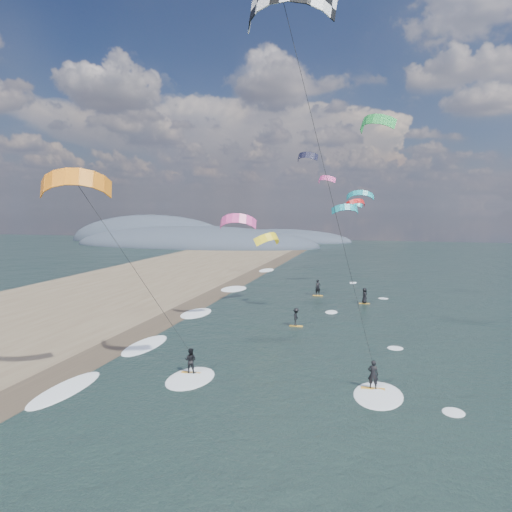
# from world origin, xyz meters

# --- Properties ---
(ground) EXTENTS (260.00, 260.00, 0.00)m
(ground) POSITION_xyz_m (0.00, 0.00, 0.00)
(ground) COLOR black
(ground) RESTS_ON ground
(wet_sand_strip) EXTENTS (3.00, 240.00, 0.00)m
(wet_sand_strip) POSITION_xyz_m (-12.00, 10.00, 0.00)
(wet_sand_strip) COLOR #382D23
(wet_sand_strip) RESTS_ON ground
(coastal_hills) EXTENTS (80.00, 41.00, 15.00)m
(coastal_hills) POSITION_xyz_m (-44.84, 107.86, 0.00)
(coastal_hills) COLOR #3D4756
(coastal_hills) RESTS_ON ground
(kitesurfer_near_a) EXTENTS (7.64, 8.46, 19.69)m
(kitesurfer_near_a) POSITION_xyz_m (2.97, 5.37, 14.91)
(kitesurfer_near_a) COLOR gold
(kitesurfer_near_a) RESTS_ON ground
(kitesurfer_near_b) EXTENTS (6.92, 8.70, 12.56)m
(kitesurfer_near_b) POSITION_xyz_m (-6.85, 5.99, 7.71)
(kitesurfer_near_b) COLOR gold
(kitesurfer_near_b) RESTS_ON ground
(far_kitesurfers) EXTENTS (6.33, 15.44, 1.80)m
(far_kitesurfers) POSITION_xyz_m (1.20, 30.74, 0.82)
(far_kitesurfers) COLOR gold
(far_kitesurfers) RESTS_ON ground
(bg_kite_field) EXTENTS (13.66, 67.25, 11.10)m
(bg_kite_field) POSITION_xyz_m (-0.26, 53.51, 11.64)
(bg_kite_field) COLOR #D83F8C
(bg_kite_field) RESTS_ON ground
(shoreline_surf) EXTENTS (2.40, 79.40, 0.11)m
(shoreline_surf) POSITION_xyz_m (-10.80, 14.75, 0.00)
(shoreline_surf) COLOR white
(shoreline_surf) RESTS_ON ground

